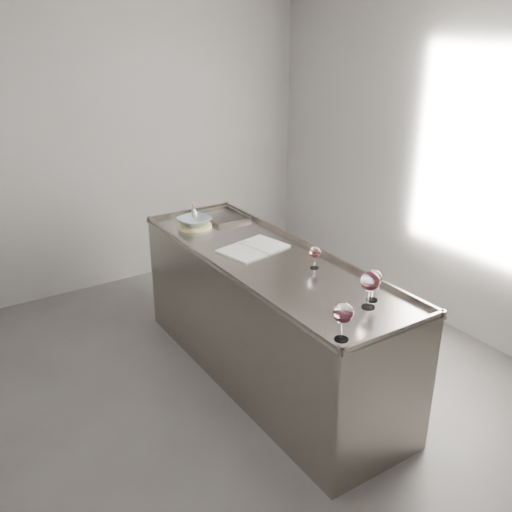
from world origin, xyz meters
TOP-DOWN VIEW (x-y plane):
  - room_shell at (0.00, 0.00)m, footprint 4.54×5.04m
  - counter at (0.50, 0.30)m, footprint 0.77×2.42m
  - wine_glass_left at (0.23, -0.78)m, footprint 0.11×0.11m
  - wine_glass_middle at (0.59, -0.59)m, footprint 0.11×0.11m
  - wine_glass_right at (0.67, -0.54)m, footprint 0.10×0.10m
  - wine_glass_small at (0.67, 0.01)m, footprint 0.07×0.07m
  - notebook at (0.51, 0.50)m, footprint 0.51×0.40m
  - loose_paper_top at (0.46, 0.50)m, footprint 0.24×0.31m
  - trivet at (0.37, 1.14)m, footprint 0.34×0.34m
  - ceramic_bowl at (0.37, 1.14)m, footprint 0.30×0.30m
  - wine_funnel at (0.43, 1.27)m, footprint 0.12×0.12m

SIDE VIEW (x-z plane):
  - counter at x=0.50m, z-range -0.01..0.96m
  - loose_paper_top at x=0.46m, z-range 0.94..0.94m
  - notebook at x=0.51m, z-range 0.94..0.96m
  - trivet at x=0.37m, z-range 0.94..0.96m
  - ceramic_bowl at x=0.37m, z-range 0.96..1.02m
  - wine_funnel at x=0.43m, z-range 0.90..1.08m
  - wine_glass_small at x=0.67m, z-range 0.97..1.12m
  - wine_glass_right at x=0.67m, z-range 0.98..1.17m
  - wine_glass_left at x=0.23m, z-range 0.98..1.19m
  - wine_glass_middle at x=0.59m, z-range 0.99..1.21m
  - room_shell at x=0.00m, z-range -0.02..2.82m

